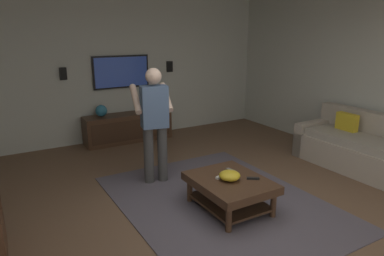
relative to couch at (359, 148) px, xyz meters
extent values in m
plane|color=brown|center=(-0.22, 2.72, -0.32)|extent=(8.89, 8.89, 0.00)
cube|color=#B2B7AD|center=(3.53, 2.72, 1.07)|extent=(0.10, 6.65, 2.78)
cube|color=#514C56|center=(0.12, 2.58, -0.31)|extent=(3.09, 2.33, 0.01)
cube|color=#A89E8E|center=(0.00, 0.04, -0.11)|extent=(1.90, 0.85, 0.42)
cube|color=#A89E8E|center=(0.00, -0.30, 0.33)|extent=(1.90, 0.21, 0.45)
cube|color=#A89E8E|center=(0.86, 0.05, -0.03)|extent=(0.18, 0.84, 0.58)
cube|color=#9D978A|center=(0.00, 0.12, 0.16)|extent=(1.50, 0.60, 0.12)
cube|color=gold|center=(0.31, -0.05, 0.32)|extent=(0.36, 0.14, 0.36)
cube|color=#422B1C|center=(-0.08, 2.58, 0.03)|extent=(1.00, 0.80, 0.10)
cylinder|color=#422B1C|center=(0.34, 2.26, -0.17)|extent=(0.07, 0.07, 0.30)
cylinder|color=#422B1C|center=(0.34, 2.90, -0.17)|extent=(0.07, 0.07, 0.30)
cylinder|color=#422B1C|center=(-0.50, 2.26, -0.17)|extent=(0.07, 0.07, 0.30)
cylinder|color=#422B1C|center=(-0.50, 2.90, -0.17)|extent=(0.07, 0.07, 0.30)
cube|color=#382417|center=(-0.08, 2.58, -0.22)|extent=(0.88, 0.68, 0.03)
cube|color=#422B1C|center=(3.20, 2.64, -0.04)|extent=(0.44, 1.70, 0.55)
cube|color=#352216|center=(2.98, 2.64, -0.04)|extent=(0.01, 1.56, 0.39)
cube|color=black|center=(3.44, 2.64, 1.02)|extent=(0.05, 1.12, 0.63)
cube|color=blue|center=(3.42, 2.64, 1.02)|extent=(0.01, 1.06, 0.57)
cylinder|color=#3F3F3F|center=(1.11, 2.90, 0.09)|extent=(0.14, 0.14, 0.82)
cylinder|color=#3F3F3F|center=(1.15, 3.10, 0.09)|extent=(0.14, 0.14, 0.82)
cube|color=slate|center=(1.13, 3.00, 0.79)|extent=(0.29, 0.40, 0.58)
sphere|color=beige|center=(1.13, 3.00, 1.21)|extent=(0.22, 0.22, 0.22)
cylinder|color=beige|center=(1.26, 2.75, 0.88)|extent=(0.49, 0.18, 0.37)
cylinder|color=beige|center=(1.35, 3.18, 0.88)|extent=(0.49, 0.18, 0.37)
cube|color=white|center=(1.50, 2.93, 0.78)|extent=(0.05, 0.06, 0.16)
ellipsoid|color=gold|center=(-0.10, 2.60, 0.14)|extent=(0.25, 0.25, 0.11)
cube|color=white|center=(0.02, 2.65, 0.09)|extent=(0.09, 0.16, 0.02)
cube|color=black|center=(-0.23, 2.35, 0.09)|extent=(0.12, 0.15, 0.02)
cube|color=slate|center=(0.11, 2.43, 0.09)|extent=(0.15, 0.06, 0.02)
sphere|color=teal|center=(3.25, 3.13, 0.34)|extent=(0.22, 0.22, 0.22)
cube|color=black|center=(3.45, 1.57, 1.07)|extent=(0.06, 0.12, 0.22)
cube|color=black|center=(3.45, 3.72, 1.05)|extent=(0.06, 0.12, 0.22)
camera|label=1|loc=(-3.26, 4.99, 1.81)|focal=33.37mm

